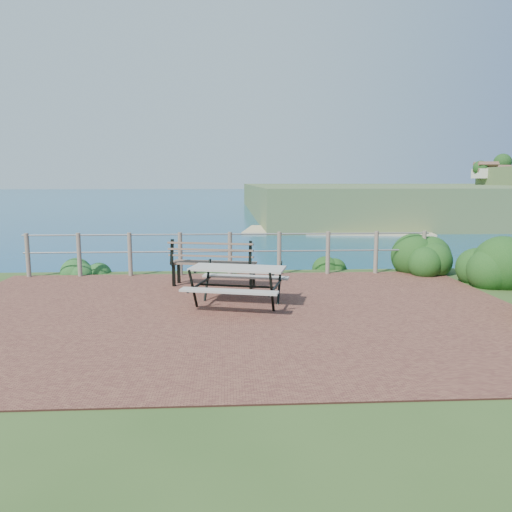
{
  "coord_description": "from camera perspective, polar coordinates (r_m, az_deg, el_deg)",
  "views": [
    {
      "loc": [
        -0.04,
        -8.13,
        2.21
      ],
      "look_at": [
        0.5,
        1.42,
        0.75
      ],
      "focal_mm": 35.0,
      "sensor_mm": 36.0,
      "label": 1
    }
  ],
  "objects": [
    {
      "name": "ground",
      "position": [
        8.43,
        -2.85,
        -6.53
      ],
      "size": [
        10.0,
        7.0,
        0.12
      ],
      "primitive_type": "cube",
      "color": "brown",
      "rests_on": "ground"
    },
    {
      "name": "shrub_right_edge",
      "position": [
        12.56,
        19.18,
        -1.95
      ],
      "size": [
        1.17,
        1.17,
        1.66
      ],
      "primitive_type": "ellipsoid",
      "color": "#154114",
      "rests_on": "ground"
    },
    {
      "name": "safety_railing",
      "position": [
        11.6,
        -2.99,
        0.56
      ],
      "size": [
        9.4,
        0.1,
        1.0
      ],
      "color": "#6B5B4C",
      "rests_on": "ground"
    },
    {
      "name": "shrub_lip_east",
      "position": [
        12.69,
        8.68,
        -1.45
      ],
      "size": [
        0.74,
        0.74,
        0.47
      ],
      "primitive_type": "ellipsoid",
      "color": "#154114",
      "rests_on": "ground"
    },
    {
      "name": "shrub_lip_west",
      "position": [
        12.49,
        -18.95,
        -1.99
      ],
      "size": [
        0.88,
        0.88,
        0.66
      ],
      "primitive_type": "ellipsoid",
      "color": "#205724",
      "rests_on": "ground"
    },
    {
      "name": "park_bench",
      "position": [
        10.37,
        -4.87,
        0.02
      ],
      "size": [
        1.82,
        0.81,
        1.0
      ],
      "rotation": [
        0.0,
        0.0,
        -0.22
      ],
      "color": "brown",
      "rests_on": "ground"
    },
    {
      "name": "ocean",
      "position": [
        208.15,
        -3.24,
        8.05
      ],
      "size": [
        1200.0,
        1200.0,
        0.0
      ],
      "primitive_type": "plane",
      "color": "#136173",
      "rests_on": "ground"
    },
    {
      "name": "picnic_table",
      "position": [
        8.74,
        -2.11,
        -3.0
      ],
      "size": [
        1.74,
        1.38,
        0.69
      ],
      "rotation": [
        0.0,
        0.0,
        -0.25
      ],
      "color": "gray",
      "rests_on": "ground"
    },
    {
      "name": "shrub_right_front",
      "position": [
        11.78,
        26.07,
        -3.03
      ],
      "size": [
        1.35,
        1.35,
        1.91
      ],
      "primitive_type": "ellipsoid",
      "color": "#154114",
      "rests_on": "ground"
    }
  ]
}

